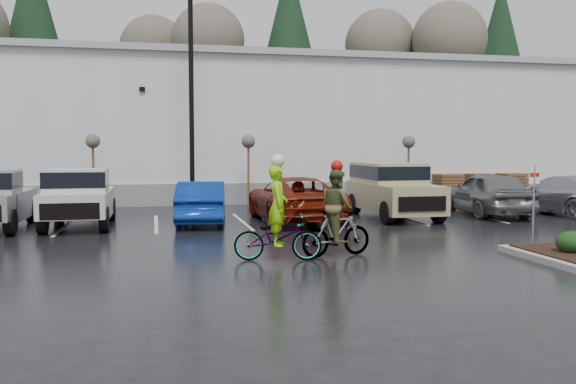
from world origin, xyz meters
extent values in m
plane|color=black|center=(0.00, 0.00, 0.00)|extent=(120.00, 120.00, 0.00)
cube|color=silver|center=(0.00, 22.00, 3.50)|extent=(60.00, 15.00, 7.00)
cube|color=slate|center=(0.00, 14.45, 0.50)|extent=(60.00, 0.12, 1.00)
cube|color=#999B9E|center=(0.00, 22.00, 7.05)|extent=(60.50, 15.50, 0.30)
cube|color=#22401A|center=(0.00, 45.00, 3.00)|extent=(80.00, 25.00, 6.00)
cylinder|color=black|center=(-4.00, 12.00, 4.50)|extent=(0.20, 0.20, 9.00)
cylinder|color=#533321|center=(-8.00, 13.00, 1.40)|extent=(0.10, 0.10, 2.80)
sphere|color=#4D443E|center=(-8.00, 13.00, 2.90)|extent=(0.60, 0.60, 0.60)
cylinder|color=#533321|center=(-1.50, 13.00, 1.40)|extent=(0.10, 0.10, 2.80)
sphere|color=#4D443E|center=(-1.50, 13.00, 2.90)|extent=(0.60, 0.60, 0.60)
cylinder|color=#533321|center=(6.00, 13.00, 1.40)|extent=(0.10, 0.10, 2.80)
sphere|color=#4D443E|center=(6.00, 13.00, 2.90)|extent=(0.60, 0.60, 0.60)
cube|color=#533321|center=(8.50, 14.00, 0.68)|extent=(1.20, 1.20, 1.35)
cube|color=#533321|center=(10.20, 14.00, 0.68)|extent=(1.20, 1.20, 1.35)
cube|color=#533321|center=(12.00, 14.00, 0.68)|extent=(1.20, 1.20, 1.35)
ellipsoid|color=black|center=(4.00, -1.00, 0.41)|extent=(0.70, 0.70, 0.52)
cylinder|color=gray|center=(3.80, 0.20, 1.10)|extent=(0.05, 0.05, 2.20)
cube|color=white|center=(3.80, 0.20, 1.95)|extent=(0.30, 0.02, 0.45)
cube|color=red|center=(3.80, 0.19, 1.95)|extent=(0.26, 0.02, 0.10)
imported|color=#0D3198|center=(-3.94, 7.76, 0.74)|extent=(2.10, 4.65, 1.48)
imported|color=maroon|center=(-0.66, 7.69, 0.80)|extent=(2.67, 5.75, 1.60)
imported|color=slate|center=(7.14, 8.03, 0.85)|extent=(2.48, 5.14, 1.69)
imported|color=#B4B5BC|center=(10.21, 7.64, 0.78)|extent=(2.89, 5.59, 1.55)
imported|color=#3F3F44|center=(-2.75, 0.41, 0.54)|extent=(2.15, 1.10, 1.08)
imported|color=#82D20B|center=(-2.75, 0.41, 1.29)|extent=(0.57, 0.76, 1.88)
sphere|color=silver|center=(-2.75, 0.41, 2.33)|extent=(0.31, 0.31, 0.31)
imported|color=#3F3F44|center=(-1.26, 0.61, 0.56)|extent=(1.87, 0.92, 1.12)
imported|color=#494D29|center=(-1.26, 0.61, 1.23)|extent=(0.65, 0.94, 1.76)
sphere|color=#990C0C|center=(-1.26, 0.61, 2.18)|extent=(0.29, 0.29, 0.29)
camera|label=1|loc=(-5.55, -13.39, 2.63)|focal=38.00mm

